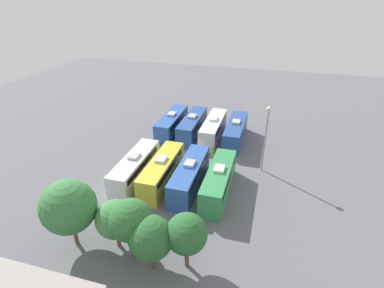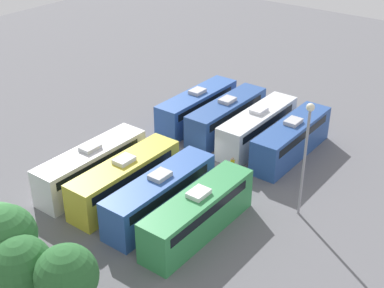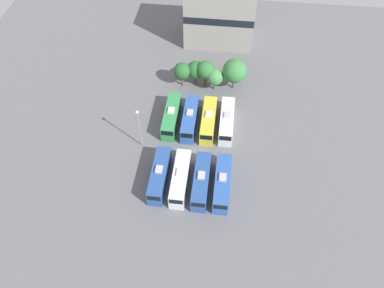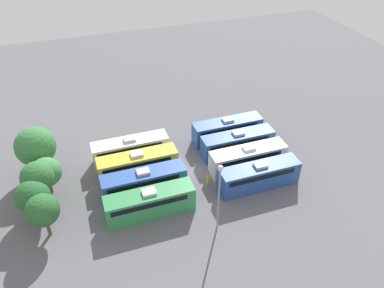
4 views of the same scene
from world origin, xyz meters
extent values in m
plane|color=slate|center=(0.00, 0.00, 0.00)|extent=(114.23, 114.23, 0.00)
cube|color=#284C93|center=(-5.51, -6.98, 1.64)|extent=(2.59, 10.53, 3.28)
cube|color=black|center=(-5.51, -6.71, 2.57)|extent=(2.63, 8.95, 0.72)
cube|color=black|center=(-5.51, -12.23, 2.55)|extent=(2.28, 0.08, 1.15)
cube|color=#B2B2B7|center=(-5.51, -6.98, 3.45)|extent=(1.20, 1.60, 0.35)
cube|color=silver|center=(-1.80, -7.18, 1.64)|extent=(2.59, 10.53, 3.28)
cube|color=black|center=(-1.80, -6.92, 2.57)|extent=(2.63, 8.95, 0.72)
cube|color=black|center=(-1.80, -12.44, 2.55)|extent=(2.28, 0.08, 1.15)
cube|color=silver|center=(-1.80, -7.18, 3.45)|extent=(1.20, 1.60, 0.35)
cube|color=#284C93|center=(1.85, -7.34, 1.64)|extent=(2.59, 10.53, 3.28)
cube|color=black|center=(1.85, -7.08, 2.57)|extent=(2.63, 8.95, 0.72)
cube|color=black|center=(1.85, -12.60, 2.55)|extent=(2.28, 0.08, 1.15)
cube|color=#B2B2B7|center=(1.85, -7.34, 3.45)|extent=(1.20, 1.60, 0.35)
cube|color=#2D56A8|center=(5.48, -7.32, 1.64)|extent=(2.59, 10.53, 3.28)
cube|color=black|center=(5.48, -7.06, 2.57)|extent=(2.63, 8.95, 0.72)
cube|color=black|center=(5.48, -12.57, 2.55)|extent=(2.28, 0.08, 1.15)
cube|color=#B2B2B7|center=(5.48, -7.32, 3.45)|extent=(1.20, 1.60, 0.35)
cube|color=#338C4C|center=(-5.63, 7.36, 1.64)|extent=(2.59, 10.53, 3.28)
cube|color=black|center=(-5.63, 7.62, 2.57)|extent=(2.63, 8.95, 0.72)
cube|color=black|center=(-5.63, 2.10, 2.55)|extent=(2.28, 0.08, 1.15)
cube|color=white|center=(-5.63, 7.36, 3.45)|extent=(1.20, 1.60, 0.35)
cube|color=#2D56A8|center=(-1.91, 7.20, 1.64)|extent=(2.59, 10.53, 3.28)
cube|color=black|center=(-1.91, 7.46, 2.57)|extent=(2.63, 8.95, 0.72)
cube|color=black|center=(-1.91, 1.94, 2.55)|extent=(2.28, 0.08, 1.15)
cube|color=#B2B2B7|center=(-1.91, 7.20, 3.45)|extent=(1.20, 1.60, 0.35)
cube|color=gold|center=(1.79, 7.17, 1.64)|extent=(2.59, 10.53, 3.28)
cube|color=black|center=(1.79, 7.43, 2.57)|extent=(2.63, 8.95, 0.72)
cube|color=black|center=(1.79, 1.92, 2.55)|extent=(2.28, 0.08, 1.15)
cube|color=silver|center=(1.79, 7.17, 3.45)|extent=(1.20, 1.60, 0.35)
cube|color=silver|center=(5.37, 7.41, 1.64)|extent=(2.59, 10.53, 3.28)
cube|color=black|center=(5.37, 7.67, 2.57)|extent=(2.63, 8.95, 0.72)
cube|color=black|center=(5.37, 2.16, 2.55)|extent=(2.28, 0.08, 1.15)
cube|color=#B2B2B7|center=(5.37, 7.41, 3.45)|extent=(1.20, 1.60, 0.35)
cylinder|color=gold|center=(-3.11, -0.92, 0.71)|extent=(0.36, 0.36, 1.43)
sphere|color=tan|center=(-3.11, -0.92, 1.55)|extent=(0.24, 0.24, 0.24)
cylinder|color=gray|center=(-10.37, 0.75, 4.42)|extent=(0.20, 0.20, 8.84)
sphere|color=#EAE5C6|center=(-10.37, 0.75, 9.02)|extent=(0.60, 0.60, 0.60)
cylinder|color=brown|center=(-5.06, 18.91, 1.29)|extent=(0.40, 0.40, 2.59)
sphere|color=#28602D|center=(-5.06, 18.91, 3.87)|extent=(3.66, 3.66, 3.66)
cylinder|color=brown|center=(-2.20, 19.95, 1.11)|extent=(0.41, 0.41, 2.22)
sphere|color=#28602D|center=(-2.20, 19.95, 3.60)|extent=(3.94, 3.94, 3.94)
cylinder|color=brown|center=(-0.06, 19.24, 1.55)|extent=(0.49, 0.49, 3.10)
sphere|color=#2D6B33|center=(-0.06, 19.24, 4.45)|extent=(3.88, 3.88, 3.88)
cylinder|color=brown|center=(2.02, 18.44, 1.03)|extent=(0.36, 0.36, 2.06)
sphere|color=#428447|center=(2.02, 18.44, 3.36)|extent=(3.73, 3.73, 3.73)
cylinder|color=brown|center=(6.12, 19.37, 1.41)|extent=(0.37, 0.37, 2.82)
sphere|color=#387A3D|center=(6.12, 19.37, 4.63)|extent=(5.15, 5.15, 5.15)
cube|color=gray|center=(1.56, 37.00, 7.19)|extent=(16.12, 10.24, 14.37)
cube|color=black|center=(1.56, 37.00, 7.90)|extent=(16.18, 10.30, 1.72)
camera|label=1|loc=(-10.70, 37.04, 22.53)|focal=28.00mm
camera|label=2|loc=(-24.33, 32.63, 24.52)|focal=50.00mm
camera|label=3|loc=(4.57, -43.54, 55.53)|focal=35.00mm
camera|label=4|loc=(-36.74, 12.91, 33.35)|focal=35.00mm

